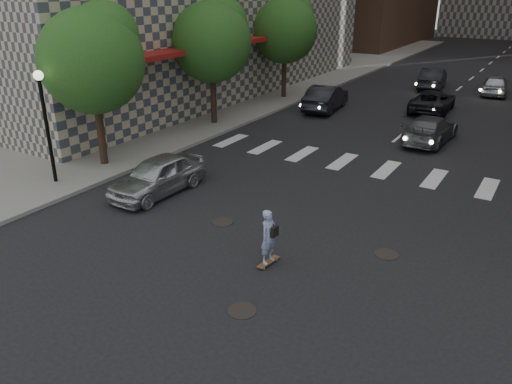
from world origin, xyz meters
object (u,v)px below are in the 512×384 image
tree_b (214,38)px  traffic_car_b (430,129)px  tree_a (95,56)px  silver_sedan (158,175)px  traffic_car_d (495,85)px  skateboarder (269,237)px  traffic_car_c (433,101)px  traffic_car_e (433,79)px  lamppost (44,111)px  traffic_car_a (326,98)px  tree_c (287,27)px

tree_b → traffic_car_b: size_ratio=1.45×
tree_a → silver_sedan: bearing=-16.0°
tree_b → traffic_car_d: 21.05m
tree_b → traffic_car_b: tree_b is taller
skateboarder → silver_sedan: skateboarder is taller
traffic_car_c → traffic_car_e: traffic_car_e is taller
tree_a → tree_b: size_ratio=1.00×
traffic_car_e → lamppost: bearing=67.4°
traffic_car_d → lamppost: bearing=60.4°
traffic_car_e → traffic_car_a: bearing=62.2°
lamppost → skateboarder: lamppost is taller
tree_c → skateboarder: bearing=-62.5°
tree_a → tree_b: (0.00, 8.00, 0.00)m
traffic_car_d → skateboarder: bearing=80.2°
tree_b → traffic_car_a: tree_b is taller
tree_b → skateboarder: 15.71m
traffic_car_d → traffic_car_e: size_ratio=0.91×
silver_sedan → traffic_car_a: bearing=92.4°
tree_a → tree_b: 8.00m
tree_b → traffic_car_c: bearing=44.8°
silver_sedan → traffic_car_d: (8.02, 26.00, -0.00)m
silver_sedan → tree_a: bearing=165.7°
tree_b → traffic_car_e: 18.74m
skateboarder → traffic_car_c: 20.84m
traffic_car_c → tree_c: bearing=5.5°
lamppost → tree_c: size_ratio=0.65×
tree_a → traffic_car_c: size_ratio=1.40×
tree_b → traffic_car_a: bearing=59.3°
traffic_car_a → silver_sedan: bearing=83.7°
tree_a → traffic_car_b: tree_a is taller
tree_a → traffic_car_c: tree_a is taller
lamppost → tree_a: bearing=89.0°
traffic_car_a → traffic_car_e: traffic_car_a is taller
tree_a → traffic_car_e: (7.72, 24.62, -3.90)m
tree_a → skateboarder: bearing=-18.7°
silver_sedan → traffic_car_e: (3.77, 25.76, 0.05)m
lamppost → tree_a: size_ratio=0.65×
skateboarder → traffic_car_a: 18.85m
traffic_car_d → tree_a: bearing=58.2°
lamppost → tree_c: bearing=89.9°
tree_c → traffic_car_c: 10.38m
traffic_car_d → traffic_car_e: 4.25m
skateboarder → tree_c: bearing=124.3°
traffic_car_b → traffic_car_e: bearing=-74.2°
traffic_car_a → traffic_car_d: size_ratio=1.13×
tree_a → traffic_car_a: tree_a is taller
traffic_car_b → traffic_car_e: traffic_car_e is taller
skateboarder → traffic_car_c: size_ratio=0.35×
silver_sedan → traffic_car_d: bearing=74.6°
tree_b → skateboarder: size_ratio=3.96×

